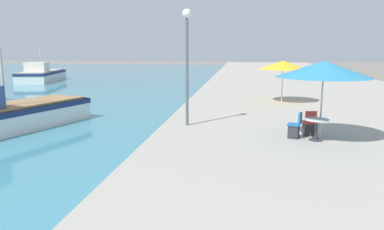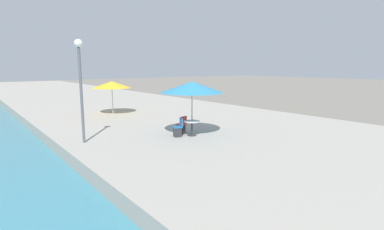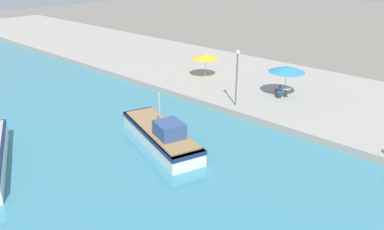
{
  "view_description": "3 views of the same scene",
  "coord_description": "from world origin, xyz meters",
  "px_view_note": "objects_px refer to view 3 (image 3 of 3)",
  "views": [
    {
      "loc": [
        3.22,
        3.16,
        3.71
      ],
      "look_at": [
        1.5,
        15.73,
        1.4
      ],
      "focal_mm": 35.0,
      "sensor_mm": 36.0,
      "label": 1
    },
    {
      "loc": [
        -3.19,
        4.42,
        3.99
      ],
      "look_at": [
        5.86,
        16.08,
        1.6
      ],
      "focal_mm": 28.0,
      "sensor_mm": 36.0,
      "label": 2
    },
    {
      "loc": [
        -22.36,
        1.04,
        11.58
      ],
      "look_at": [
        -4.0,
        18.0,
        1.2
      ],
      "focal_mm": 35.0,
      "sensor_mm": 36.0,
      "label": 3
    }
  ],
  "objects_px": {
    "cafe_umbrella_pink": "(287,69)",
    "cafe_chair_right": "(278,91)",
    "cafe_table": "(286,90)",
    "fishing_boat_near": "(161,134)",
    "cafe_chair_left": "(279,94)",
    "lamppost": "(237,68)",
    "cafe_umbrella_white": "(205,56)"
  },
  "relations": [
    {
      "from": "cafe_umbrella_pink",
      "to": "cafe_chair_left",
      "type": "bearing_deg",
      "value": 176.48
    },
    {
      "from": "cafe_umbrella_pink",
      "to": "cafe_umbrella_white",
      "type": "height_order",
      "value": "cafe_umbrella_pink"
    },
    {
      "from": "cafe_chair_right",
      "to": "cafe_umbrella_white",
      "type": "bearing_deg",
      "value": 80.53
    },
    {
      "from": "cafe_table",
      "to": "cafe_chair_left",
      "type": "xyz_separation_m",
      "value": [
        -0.68,
        0.24,
        -0.21
      ]
    },
    {
      "from": "cafe_umbrella_pink",
      "to": "cafe_umbrella_white",
      "type": "xyz_separation_m",
      "value": [
        -0.42,
        8.83,
        -0.28
      ]
    },
    {
      "from": "cafe_umbrella_white",
      "to": "lamppost",
      "type": "distance_m",
      "value": 8.42
    },
    {
      "from": "fishing_boat_near",
      "to": "cafe_table",
      "type": "distance_m",
      "value": 13.0
    },
    {
      "from": "cafe_table",
      "to": "cafe_chair_left",
      "type": "relative_size",
      "value": 0.88
    },
    {
      "from": "fishing_boat_near",
      "to": "cafe_table",
      "type": "height_order",
      "value": "fishing_boat_near"
    },
    {
      "from": "cafe_chair_right",
      "to": "cafe_table",
      "type": "bearing_deg",
      "value": -90.0
    },
    {
      "from": "fishing_boat_near",
      "to": "lamppost",
      "type": "bearing_deg",
      "value": 17.43
    },
    {
      "from": "fishing_boat_near",
      "to": "lamppost",
      "type": "height_order",
      "value": "lamppost"
    },
    {
      "from": "cafe_table",
      "to": "cafe_chair_right",
      "type": "bearing_deg",
      "value": 100.41
    },
    {
      "from": "cafe_umbrella_white",
      "to": "lamppost",
      "type": "relative_size",
      "value": 0.6
    },
    {
      "from": "cafe_umbrella_pink",
      "to": "cafe_chair_left",
      "type": "height_order",
      "value": "cafe_umbrella_pink"
    },
    {
      "from": "fishing_boat_near",
      "to": "cafe_umbrella_white",
      "type": "relative_size",
      "value": 3.16
    },
    {
      "from": "cafe_table",
      "to": "lamppost",
      "type": "bearing_deg",
      "value": 157.8
    },
    {
      "from": "fishing_boat_near",
      "to": "cafe_umbrella_pink",
      "type": "distance_m",
      "value": 13.3
    },
    {
      "from": "cafe_table",
      "to": "cafe_chair_right",
      "type": "distance_m",
      "value": 0.75
    },
    {
      "from": "cafe_umbrella_white",
      "to": "cafe_chair_left",
      "type": "bearing_deg",
      "value": -92.71
    },
    {
      "from": "cafe_umbrella_pink",
      "to": "cafe_chair_right",
      "type": "height_order",
      "value": "cafe_umbrella_pink"
    },
    {
      "from": "cafe_umbrella_pink",
      "to": "cafe_chair_left",
      "type": "distance_m",
      "value": 2.23
    },
    {
      "from": "cafe_umbrella_white",
      "to": "fishing_boat_near",
      "type": "bearing_deg",
      "value": -150.94
    },
    {
      "from": "cafe_table",
      "to": "lamppost",
      "type": "relative_size",
      "value": 0.18
    },
    {
      "from": "cafe_umbrella_white",
      "to": "lamppost",
      "type": "xyz_separation_m",
      "value": [
        -4.42,
        -7.1,
        0.98
      ]
    },
    {
      "from": "fishing_boat_near",
      "to": "cafe_chair_right",
      "type": "xyz_separation_m",
      "value": [
        12.7,
        -1.32,
        0.15
      ]
    },
    {
      "from": "cafe_table",
      "to": "fishing_boat_near",
      "type": "bearing_deg",
      "value": 170.99
    },
    {
      "from": "fishing_boat_near",
      "to": "cafe_chair_right",
      "type": "height_order",
      "value": "fishing_boat_near"
    },
    {
      "from": "cafe_chair_right",
      "to": "lamppost",
      "type": "distance_m",
      "value": 5.46
    },
    {
      "from": "cafe_chair_left",
      "to": "lamppost",
      "type": "relative_size",
      "value": 0.2
    },
    {
      "from": "cafe_chair_left",
      "to": "cafe_chair_right",
      "type": "relative_size",
      "value": 1.0
    },
    {
      "from": "cafe_umbrella_pink",
      "to": "cafe_chair_right",
      "type": "distance_m",
      "value": 2.15
    }
  ]
}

